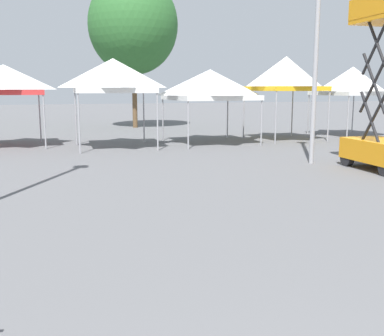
% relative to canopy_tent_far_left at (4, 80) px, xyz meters
% --- Properties ---
extents(canopy_tent_far_left, '(2.93, 2.93, 3.18)m').
position_rel_canopy_tent_far_left_xyz_m(canopy_tent_far_left, '(0.00, 0.00, 0.00)').
color(canopy_tent_far_left, '#9E9EA3').
rests_on(canopy_tent_far_left, ground).
extents(canopy_tent_left_of_center, '(3.05, 3.05, 3.40)m').
position_rel_canopy_tent_far_left_xyz_m(canopy_tent_left_of_center, '(3.98, -1.58, 0.14)').
color(canopy_tent_left_of_center, '#9E9EA3').
rests_on(canopy_tent_left_of_center, ground).
extents(canopy_tent_behind_center, '(3.46, 3.46, 3.04)m').
position_rel_canopy_tent_far_left_xyz_m(canopy_tent_behind_center, '(8.00, -1.37, -0.18)').
color(canopy_tent_behind_center, '#9E9EA3').
rests_on(canopy_tent_behind_center, ground).
extents(canopy_tent_behind_right, '(3.03, 3.03, 3.66)m').
position_rel_canopy_tent_far_left_xyz_m(canopy_tent_behind_right, '(11.66, -1.15, 0.31)').
color(canopy_tent_behind_right, '#9E9EA3').
rests_on(canopy_tent_behind_right, ground).
extents(canopy_tent_behind_left, '(3.22, 3.22, 3.30)m').
position_rel_canopy_tent_far_left_xyz_m(canopy_tent_behind_left, '(15.60, -0.57, 0.02)').
color(canopy_tent_behind_left, '#9E9EA3').
rests_on(canopy_tent_behind_left, ground).
extents(tree_behind_tents_center, '(5.09, 5.09, 8.65)m').
position_rel_canopy_tent_far_left_xyz_m(tree_behind_tents_center, '(6.57, 7.36, 3.24)').
color(tree_behind_tents_center, brown).
rests_on(tree_behind_tents_center, ground).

